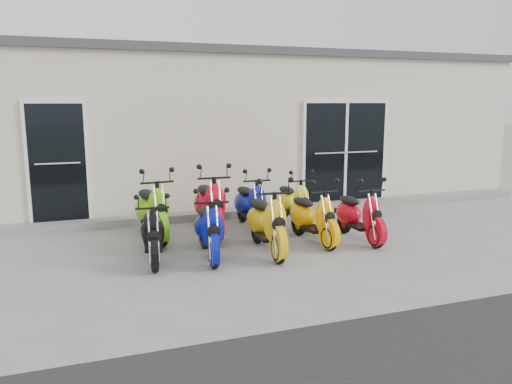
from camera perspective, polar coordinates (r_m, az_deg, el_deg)
ground at (r=8.19m, az=1.41°, el=-5.88°), size 80.00×80.00×0.00m
building at (r=12.87m, az=-6.89°, el=7.20°), size 14.00×6.00×3.20m
roof_cap at (r=12.89m, az=-7.05°, el=14.68°), size 14.20×6.20×0.16m
front_step at (r=10.02m, az=-2.71°, el=-2.43°), size 14.00×0.40×0.15m
door_left at (r=9.58m, az=-21.74°, el=3.45°), size 1.07×0.08×2.22m
door_right at (r=10.99m, az=10.15°, el=4.81°), size 2.02×0.08×2.22m
scooter_front_black at (r=7.29m, az=-11.77°, el=-3.81°), size 0.66×1.49×1.06m
scooter_front_blue at (r=7.34m, az=-5.42°, el=-3.32°), size 0.72×1.57×1.12m
scooter_front_orange_a at (r=7.55m, az=1.24°, el=-2.48°), size 0.70×1.69×1.23m
scooter_front_orange_b at (r=8.15m, az=6.50°, el=-1.99°), size 0.66×1.54×1.11m
scooter_front_red at (r=8.42m, az=11.73°, el=-1.75°), size 0.56×1.51×1.11m
scooter_back_green at (r=8.53m, az=-11.79°, el=-1.10°), size 0.79×1.75×1.25m
scooter_back_red at (r=8.68m, az=-5.31°, el=-0.61°), size 0.72×1.77×1.29m
scooter_back_blue at (r=8.99m, az=-0.64°, el=-0.61°), size 0.58×1.57×1.16m
scooter_back_yellow at (r=9.36m, az=4.28°, el=-0.45°), size 0.54×1.47×1.08m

